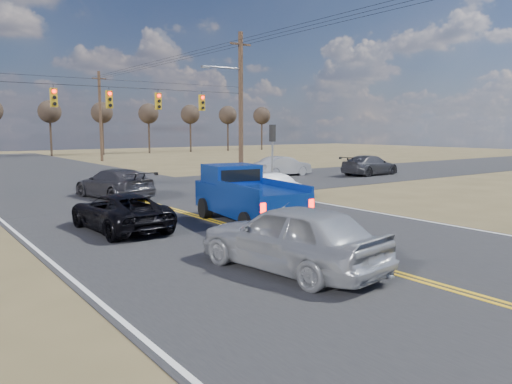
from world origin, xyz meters
TOP-DOWN VIEW (x-y plane):
  - ground at (0.00, 0.00)m, footprint 160.00×160.00m
  - road_main at (0.00, 10.00)m, footprint 14.00×120.00m
  - road_cross at (0.00, 18.00)m, footprint 120.00×12.00m
  - signal_gantry at (0.50, 17.79)m, footprint 19.60×4.83m
  - utility_poles at (0.00, 17.00)m, footprint 19.60×58.32m
  - treeline at (0.00, 26.96)m, footprint 87.00×117.80m
  - pickup_truck at (0.83, 5.67)m, footprint 3.02×6.14m
  - silver_suv at (-1.99, -0.39)m, footprint 2.92×5.55m
  - black_suv at (-3.65, 7.24)m, footprint 2.47×5.01m
  - white_car_queue at (4.85, 10.00)m, footprint 1.55×4.41m
  - dgrey_car_queue at (-0.80, 15.50)m, footprint 3.10×5.73m
  - cross_car_east_near at (14.36, 20.04)m, footprint 1.67×4.65m
  - cross_car_east_far at (20.33, 16.54)m, footprint 2.68×5.61m

SIDE VIEW (x-z plane):
  - ground at x=0.00m, z-range 0.00..0.00m
  - road_main at x=0.00m, z-range -0.01..0.01m
  - road_cross at x=0.00m, z-range -0.01..0.01m
  - black_suv at x=-3.65m, z-range 0.00..1.37m
  - white_car_queue at x=4.85m, z-range 0.00..1.45m
  - cross_car_east_near at x=14.36m, z-range 0.00..1.53m
  - cross_car_east_far at x=20.33m, z-range 0.00..1.58m
  - dgrey_car_queue at x=-0.80m, z-range 0.00..1.58m
  - silver_suv at x=-1.99m, z-range 0.00..1.80m
  - pickup_truck at x=0.83m, z-range -0.03..2.18m
  - signal_gantry at x=0.50m, z-range 0.06..10.06m
  - utility_poles at x=0.00m, z-range 0.23..10.23m
  - treeline at x=0.00m, z-range 2.00..9.40m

